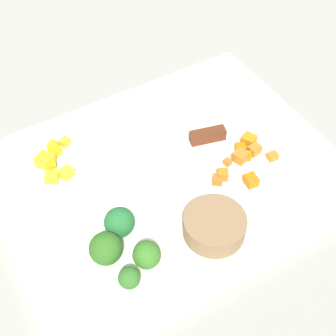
# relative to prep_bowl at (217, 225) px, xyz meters

# --- Properties ---
(ground_plane) EXTENTS (4.00, 4.00, 0.00)m
(ground_plane) POSITION_rel_prep_bowl_xyz_m (0.00, -0.12, -0.03)
(ground_plane) COLOR #9A9890
(cutting_board) EXTENTS (0.50, 0.39, 0.01)m
(cutting_board) POSITION_rel_prep_bowl_xyz_m (0.00, -0.12, -0.02)
(cutting_board) COLOR white
(cutting_board) RESTS_ON ground_plane
(prep_bowl) EXTENTS (0.08, 0.08, 0.03)m
(prep_bowl) POSITION_rel_prep_bowl_xyz_m (0.00, 0.00, 0.00)
(prep_bowl) COLOR #8D6B49
(prep_bowl) RESTS_ON cutting_board
(chef_knife) EXTENTS (0.27, 0.09, 0.02)m
(chef_knife) POSITION_rel_prep_bowl_xyz_m (-0.03, -0.16, -0.01)
(chef_knife) COLOR silver
(chef_knife) RESTS_ON cutting_board
(carrot_dice_0) EXTENTS (0.03, 0.03, 0.01)m
(carrot_dice_0) POSITION_rel_prep_bowl_xyz_m (-0.14, -0.11, -0.01)
(carrot_dice_0) COLOR orange
(carrot_dice_0) RESTS_ON cutting_board
(carrot_dice_1) EXTENTS (0.02, 0.02, 0.01)m
(carrot_dice_1) POSITION_rel_prep_bowl_xyz_m (-0.06, -0.07, -0.01)
(carrot_dice_1) COLOR orange
(carrot_dice_1) RESTS_ON cutting_board
(carrot_dice_2) EXTENTS (0.02, 0.01, 0.01)m
(carrot_dice_2) POSITION_rel_prep_bowl_xyz_m (-0.15, -0.06, -0.01)
(carrot_dice_2) COLOR orange
(carrot_dice_2) RESTS_ON cutting_board
(carrot_dice_3) EXTENTS (0.02, 0.02, 0.01)m
(carrot_dice_3) POSITION_rel_prep_bowl_xyz_m (-0.09, -0.04, -0.01)
(carrot_dice_3) COLOR orange
(carrot_dice_3) RESTS_ON cutting_board
(carrot_dice_4) EXTENTS (0.02, 0.02, 0.01)m
(carrot_dice_4) POSITION_rel_prep_bowl_xyz_m (-0.05, -0.07, -0.01)
(carrot_dice_4) COLOR orange
(carrot_dice_4) RESTS_ON cutting_board
(carrot_dice_5) EXTENTS (0.02, 0.02, 0.01)m
(carrot_dice_5) POSITION_rel_prep_bowl_xyz_m (-0.13, -0.09, -0.01)
(carrot_dice_5) COLOR orange
(carrot_dice_5) RESTS_ON cutting_board
(carrot_dice_6) EXTENTS (0.02, 0.02, 0.02)m
(carrot_dice_6) POSITION_rel_prep_bowl_xyz_m (-0.10, -0.09, -0.01)
(carrot_dice_6) COLOR orange
(carrot_dice_6) RESTS_ON cutting_board
(carrot_dice_7) EXTENTS (0.02, 0.02, 0.01)m
(carrot_dice_7) POSITION_rel_prep_bowl_xyz_m (-0.11, -0.10, -0.01)
(carrot_dice_7) COLOR orange
(carrot_dice_7) RESTS_ON cutting_board
(carrot_dice_8) EXTENTS (0.02, 0.02, 0.01)m
(carrot_dice_8) POSITION_rel_prep_bowl_xyz_m (-0.11, -0.08, -0.01)
(carrot_dice_8) COLOR orange
(carrot_dice_8) RESTS_ON cutting_board
(carrot_dice_9) EXTENTS (0.01, 0.01, 0.01)m
(carrot_dice_9) POSITION_rel_prep_bowl_xyz_m (-0.08, -0.09, -0.01)
(carrot_dice_9) COLOR orange
(carrot_dice_9) RESTS_ON cutting_board
(pepper_dice_0) EXTENTS (0.02, 0.01, 0.01)m
(pepper_dice_0) POSITION_rel_prep_bowl_xyz_m (0.15, -0.21, -0.01)
(pepper_dice_0) COLOR yellow
(pepper_dice_0) RESTS_ON cutting_board
(pepper_dice_1) EXTENTS (0.02, 0.02, 0.01)m
(pepper_dice_1) POSITION_rel_prep_bowl_xyz_m (0.16, -0.19, -0.01)
(pepper_dice_1) COLOR yellow
(pepper_dice_1) RESTS_ON cutting_board
(pepper_dice_2) EXTENTS (0.02, 0.02, 0.01)m
(pepper_dice_2) POSITION_rel_prep_bowl_xyz_m (0.13, -0.24, -0.01)
(pepper_dice_2) COLOR yellow
(pepper_dice_2) RESTS_ON cutting_board
(pepper_dice_3) EXTENTS (0.03, 0.03, 0.02)m
(pepper_dice_3) POSITION_rel_prep_bowl_xyz_m (0.15, -0.23, -0.01)
(pepper_dice_3) COLOR yellow
(pepper_dice_3) RESTS_ON cutting_board
(pepper_dice_4) EXTENTS (0.02, 0.02, 0.01)m
(pepper_dice_4) POSITION_rel_prep_bowl_xyz_m (0.11, -0.25, -0.01)
(pepper_dice_4) COLOR yellow
(pepper_dice_4) RESTS_ON cutting_board
(pepper_dice_5) EXTENTS (0.02, 0.02, 0.01)m
(pepper_dice_5) POSITION_rel_prep_bowl_xyz_m (0.13, -0.19, -0.01)
(pepper_dice_5) COLOR yellow
(pepper_dice_5) RESTS_ON cutting_board
(pepper_dice_6) EXTENTS (0.02, 0.02, 0.01)m
(pepper_dice_6) POSITION_rel_prep_bowl_xyz_m (0.13, -0.25, -0.01)
(pepper_dice_6) COLOR yellow
(pepper_dice_6) RESTS_ON cutting_board
(broccoli_floret_0) EXTENTS (0.04, 0.04, 0.05)m
(broccoli_floret_0) POSITION_rel_prep_bowl_xyz_m (0.14, -0.04, 0.01)
(broccoli_floret_0) COLOR #8EB65F
(broccoli_floret_0) RESTS_ON cutting_board
(broccoli_floret_1) EXTENTS (0.04, 0.04, 0.04)m
(broccoli_floret_1) POSITION_rel_prep_bowl_xyz_m (0.11, -0.06, 0.01)
(broccoli_floret_1) COLOR #7FB15C
(broccoli_floret_1) RESTS_ON cutting_board
(broccoli_floret_2) EXTENTS (0.04, 0.04, 0.04)m
(broccoli_floret_2) POSITION_rel_prep_bowl_xyz_m (0.10, -0.00, 0.01)
(broccoli_floret_2) COLOR #8FBE67
(broccoli_floret_2) RESTS_ON cutting_board
(broccoli_floret_3) EXTENTS (0.03, 0.03, 0.03)m
(broccoli_floret_3) POSITION_rel_prep_bowl_xyz_m (0.13, 0.01, 0.00)
(broccoli_floret_3) COLOR #81C25C
(broccoli_floret_3) RESTS_ON cutting_board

